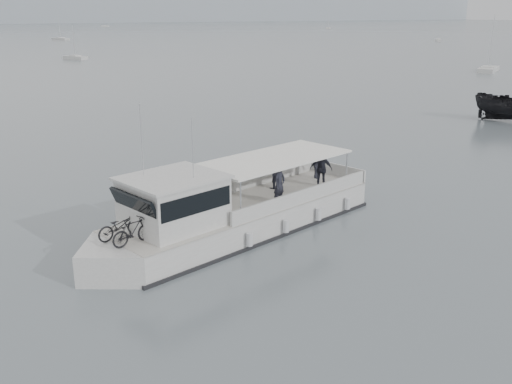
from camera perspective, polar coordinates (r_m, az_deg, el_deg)
ground at (r=24.93m, az=3.31°, el=-3.40°), size 1400.00×1400.00×0.00m
tour_boat at (r=23.35m, az=-3.21°, el=-2.30°), size 14.33×5.71×5.97m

